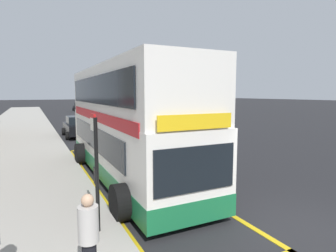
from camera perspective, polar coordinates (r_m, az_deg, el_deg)
The scene contains 9 objects.
ground_plane at distance 37.11m, azimuth -17.04°, elevation 1.17°, with size 260.00×260.00×0.00m, color black.
pavement_near at distance 36.65m, azimuth -27.90°, elevation 0.73°, with size 6.00×76.00×0.14m, color #A39E93.
double_decker_bus at distance 11.29m, azimuth -8.51°, elevation -0.05°, with size 3.22×10.53×4.40m.
bus_bay_markings at distance 11.47m, azimuth -7.92°, elevation -10.45°, with size 3.08×13.29×0.01m.
bus_stop_sign at distance 6.74m, azimuth -14.53°, elevation -7.40°, with size 0.09×0.51×2.76m.
parked_car_black_ahead at distance 22.87m, azimuth -17.99°, elevation -0.11°, with size 2.09×4.20×1.62m.
parked_car_silver_kerbside at distance 40.08m, azimuth -13.31°, elevation 2.82°, with size 2.09×4.20×1.62m.
parked_car_black_behind at distance 56.62m, azimuth -17.74°, elevation 3.75°, with size 2.09×4.20×1.62m.
pedestrian_further_back at distance 5.15m, azimuth -15.90°, elevation -20.95°, with size 0.34×0.34×1.60m.
Camera 1 is at (-5.86, -4.49, 3.37)m, focal length 29.80 mm.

